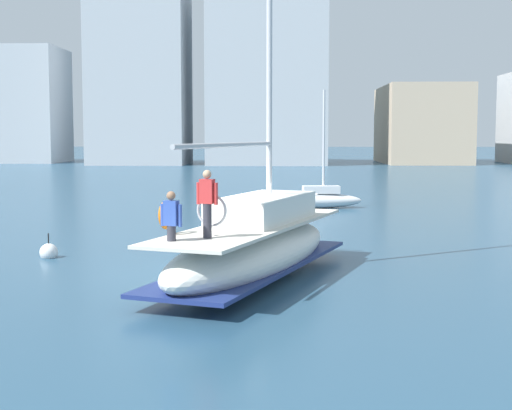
# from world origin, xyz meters

# --- Properties ---
(ground_plane) EXTENTS (400.00, 400.00, 0.00)m
(ground_plane) POSITION_xyz_m (0.00, 0.00, 0.00)
(ground_plane) COLOR #284C66
(main_sailboat) EXTENTS (5.44, 9.85, 12.55)m
(main_sailboat) POSITION_xyz_m (0.70, -1.01, 0.91)
(main_sailboat) COLOR white
(main_sailboat) RESTS_ON ground
(moored_sloop_far) EXTENTS (4.85, 1.67, 6.12)m
(moored_sloop_far) POSITION_xyz_m (3.26, 18.16, 0.51)
(moored_sloop_far) COLOR silver
(moored_sloop_far) RESTS_ON ground
(mooring_buoy) EXTENTS (0.57, 0.57, 0.88)m
(mooring_buoy) POSITION_xyz_m (-5.87, 2.16, 0.17)
(mooring_buoy) COLOR silver
(mooring_buoy) RESTS_ON ground
(waterfront_buildings) EXTENTS (81.25, 19.98, 26.78)m
(waterfront_buildings) POSITION_xyz_m (-1.36, 76.61, 9.38)
(waterfront_buildings) COLOR #B2B7BC
(waterfront_buildings) RESTS_ON ground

